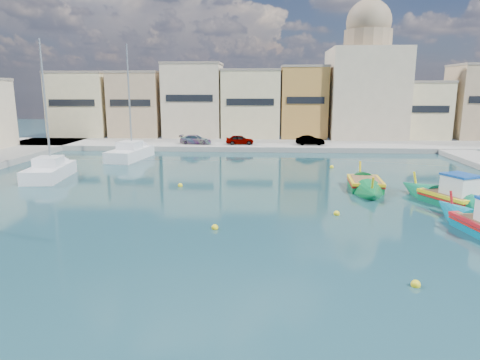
% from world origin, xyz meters
% --- Properties ---
extents(ground, '(160.00, 160.00, 0.00)m').
position_xyz_m(ground, '(0.00, 0.00, 0.00)').
color(ground, '#123638').
rests_on(ground, ground).
extents(north_quay, '(80.00, 8.00, 0.60)m').
position_xyz_m(north_quay, '(0.00, 32.00, 0.30)').
color(north_quay, gray).
rests_on(north_quay, ground).
extents(north_townhouses, '(83.20, 7.87, 10.19)m').
position_xyz_m(north_townhouses, '(6.68, 39.36, 5.00)').
color(north_townhouses, beige).
rests_on(north_townhouses, ground).
extents(church_block, '(10.00, 10.00, 19.10)m').
position_xyz_m(church_block, '(10.00, 40.00, 8.41)').
color(church_block, beige).
rests_on(church_block, ground).
extents(parked_cars, '(17.71, 1.83, 1.16)m').
position_xyz_m(parked_cars, '(-6.67, 30.50, 1.17)').
color(parked_cars, '#4C1919').
rests_on(parked_cars, north_quay).
extents(luzzu_blue_cabin, '(5.83, 9.04, 3.18)m').
position_xyz_m(luzzu_blue_cabin, '(8.35, 5.77, 0.39)').
color(luzzu_blue_cabin, '#0B734D').
rests_on(luzzu_blue_cabin, ground).
extents(luzzu_green, '(2.85, 8.77, 2.72)m').
position_xyz_m(luzzu_green, '(3.78, 9.82, 0.29)').
color(luzzu_green, '#0B7636').
rests_on(luzzu_green, ground).
extents(yacht_north, '(3.96, 9.76, 12.66)m').
position_xyz_m(yacht_north, '(-17.58, 24.32, 0.50)').
color(yacht_north, white).
rests_on(yacht_north, ground).
extents(yacht_midnorth, '(3.52, 8.75, 12.07)m').
position_xyz_m(yacht_midnorth, '(-21.64, 14.00, 0.48)').
color(yacht_midnorth, white).
rests_on(yacht_midnorth, ground).
extents(mooring_buoys, '(22.62, 25.00, 0.36)m').
position_xyz_m(mooring_buoys, '(0.21, 4.81, 0.08)').
color(mooring_buoys, yellow).
rests_on(mooring_buoys, ground).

